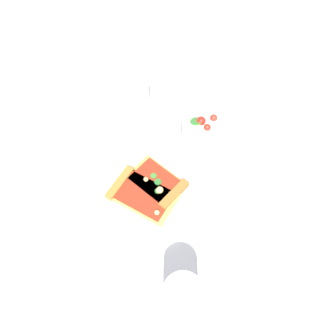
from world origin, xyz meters
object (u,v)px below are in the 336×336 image
object	(u,v)px
pizza_slice_near	(140,194)
salad_bowl	(203,131)
soda_glass	(182,299)
plate	(148,192)
pepper_shaker	(143,91)
pizza_slice_far	(160,185)

from	to	relation	value
pizza_slice_near	salad_bowl	size ratio (longest dim) A/B	1.58
salad_bowl	soda_glass	xyz separation A→B (m)	(0.16, 0.40, 0.02)
soda_glass	salad_bowl	bearing A→B (deg)	-112.14
pizza_slice_near	plate	bearing A→B (deg)	-161.33
pepper_shaker	pizza_slice_near	bearing A→B (deg)	77.18
plate	pizza_slice_far	distance (m)	0.03
plate	salad_bowl	distance (m)	0.22
plate	pepper_shaker	xyz separation A→B (m)	(-0.05, -0.31, 0.03)
pizza_slice_near	soda_glass	distance (m)	0.27
plate	salad_bowl	xyz separation A→B (m)	(-0.18, -0.13, 0.03)
soda_glass	pepper_shaker	distance (m)	0.59
plate	pizza_slice_far	world-z (taller)	pizza_slice_far
soda_glass	plate	bearing A→B (deg)	-87.01
pizza_slice_near	pizza_slice_far	distance (m)	0.05
plate	pizza_slice_near	distance (m)	0.03
pizza_slice_far	salad_bowl	bearing A→B (deg)	-139.95
pizza_slice_far	pepper_shaker	distance (m)	0.31
pizza_slice_far	pepper_shaker	xyz separation A→B (m)	(-0.02, -0.31, 0.02)
pizza_slice_far	salad_bowl	size ratio (longest dim) A/B	1.43
salad_bowl	soda_glass	bearing A→B (deg)	67.86
soda_glass	pepper_shaker	world-z (taller)	soda_glass
pizza_slice_near	soda_glass	size ratio (longest dim) A/B	1.44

